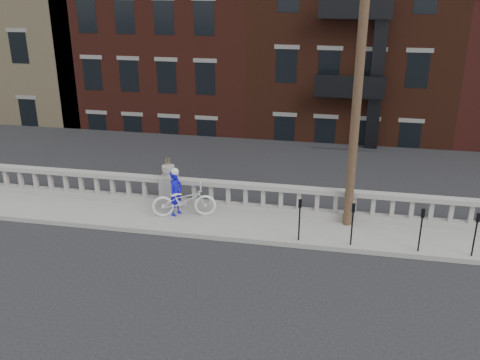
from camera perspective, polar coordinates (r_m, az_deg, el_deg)
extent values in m
plane|color=black|center=(15.98, -11.93, -8.72)|extent=(120.00, 120.00, 0.00)
cube|color=gray|center=(18.41, -8.38, -4.01)|extent=(32.00, 2.20, 0.15)
cube|color=gray|center=(19.14, -7.49, -2.28)|extent=(28.00, 0.34, 0.25)
cube|color=gray|center=(18.83, -7.61, 0.02)|extent=(28.00, 0.34, 0.16)
cube|color=gray|center=(18.98, -7.55, -1.10)|extent=(0.55, 0.55, 1.10)
cylinder|color=gray|center=(18.74, -7.64, 0.73)|extent=(0.24, 0.24, 0.20)
cylinder|color=gray|center=(18.68, -7.67, 1.25)|extent=(0.44, 0.44, 0.18)
cube|color=#605E59|center=(20.65, -6.82, -8.78)|extent=(36.00, 0.50, 5.15)
cube|color=black|center=(41.16, 2.52, 2.67)|extent=(80.00, 44.00, 0.50)
cube|color=#595651|center=(24.97, -8.26, -4.76)|extent=(16.00, 7.00, 4.00)
cube|color=tan|center=(40.71, -23.82, 15.52)|extent=(18.00, 16.00, 20.00)
cube|color=#411912|center=(34.53, -5.58, 11.40)|extent=(10.00, 14.00, 14.00)
cube|color=#39190F|center=(32.97, 11.66, 11.92)|extent=(10.00, 14.00, 15.50)
cylinder|color=#422D1E|center=(16.45, 12.60, 11.28)|extent=(0.28, 0.28, 10.00)
cylinder|color=black|center=(16.45, 6.34, -4.68)|extent=(0.05, 0.05, 1.10)
cube|color=black|center=(16.17, 6.43, -2.51)|extent=(0.10, 0.08, 0.26)
cube|color=black|center=(16.11, 6.42, -2.45)|extent=(0.06, 0.01, 0.08)
cylinder|color=black|center=(16.42, 11.84, -5.08)|extent=(0.05, 0.05, 1.10)
cube|color=black|center=(16.14, 12.02, -2.92)|extent=(0.10, 0.08, 0.26)
cube|color=black|center=(16.08, 12.03, -2.85)|extent=(0.06, 0.01, 0.08)
cylinder|color=black|center=(16.60, 18.66, -5.51)|extent=(0.05, 0.05, 1.10)
cube|color=black|center=(16.32, 18.94, -3.37)|extent=(0.10, 0.08, 0.26)
cube|color=black|center=(16.26, 18.97, -3.31)|extent=(0.06, 0.01, 0.08)
cylinder|color=black|center=(16.89, 23.72, -5.78)|extent=(0.05, 0.05, 1.10)
cube|color=black|center=(16.61, 24.06, -3.68)|extent=(0.10, 0.08, 0.26)
cube|color=black|center=(16.55, 24.11, -3.62)|extent=(0.06, 0.01, 0.08)
imported|color=white|center=(18.07, -6.00, -2.16)|extent=(2.27, 1.31, 1.13)
imported|color=#0D0BB2|center=(18.11, -6.86, -1.39)|extent=(0.54, 0.66, 1.57)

